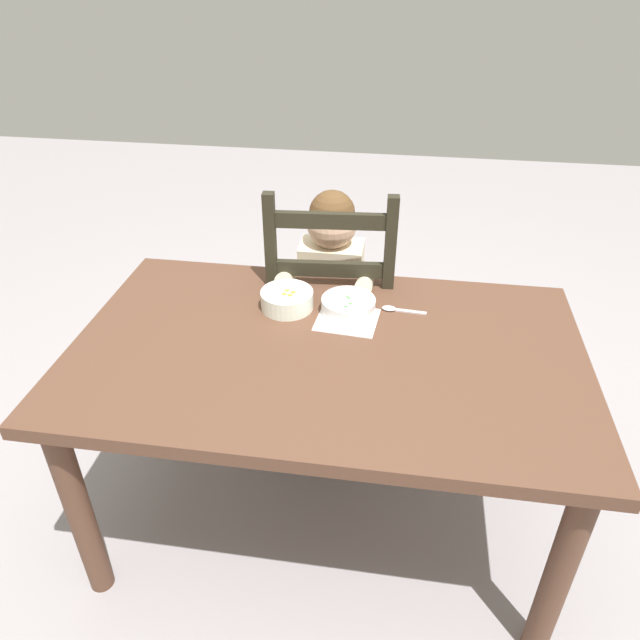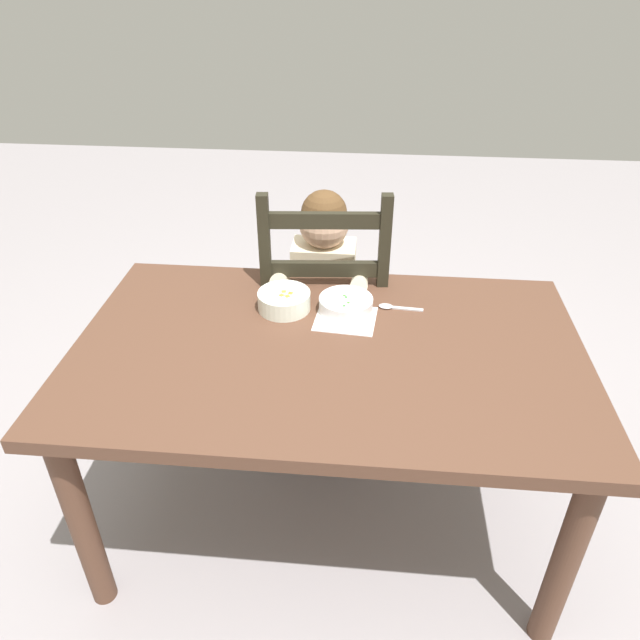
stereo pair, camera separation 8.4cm
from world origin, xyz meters
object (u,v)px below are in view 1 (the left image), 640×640
Objects in this scene: dining_table at (327,373)px; child_figure at (330,282)px; bowl_of_peas at (348,305)px; bowl_of_carrots at (287,299)px; dining_chair at (331,320)px; spoon at (395,309)px.

child_figure is (-0.06, 0.48, 0.03)m from dining_table.
bowl_of_peas reaches higher than dining_table.
dining_table is 8.88× the size of bowl_of_carrots.
dining_table is 1.41× the size of dining_chair.
dining_chair is at bearing 39.08° from child_figure.
dining_chair reaches higher than bowl_of_peas.
bowl_of_carrots is (-0.15, 0.19, 0.12)m from dining_table.
bowl_of_carrots is at bearing -107.93° from child_figure.
child_figure is at bearing 72.07° from bowl_of_carrots.
dining_chair is (-0.05, 0.48, -0.14)m from dining_table.
bowl_of_peas is 1.02× the size of bowl_of_carrots.
bowl_of_peas is at bearing -73.05° from dining_chair.
dining_table is 0.48m from child_figure.
child_figure reaches higher than bowl_of_peas.
dining_chair reaches higher than dining_table.
dining_table is at bearing -83.42° from child_figure.
dining_chair is 1.05× the size of child_figure.
spoon is (0.18, 0.22, 0.10)m from dining_table.
spoon is at bearing 50.40° from dining_table.
dining_chair reaches higher than child_figure.
spoon is at bearing 5.60° from bowl_of_carrots.
dining_table is at bearing -129.60° from spoon.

